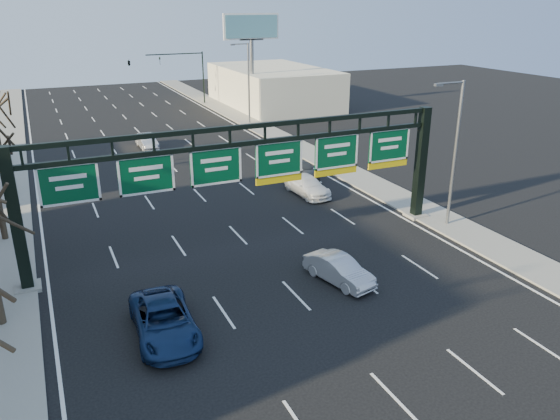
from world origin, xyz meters
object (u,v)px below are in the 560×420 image
car_blue_suv (164,320)px  car_silver_sedan (339,270)px  sign_gantry (251,170)px  car_white_wagon (307,185)px

car_blue_suv → car_silver_sedan: bearing=9.7°
car_blue_suv → car_silver_sedan: size_ratio=1.30×
sign_gantry → car_white_wagon: bearing=44.5°
sign_gantry → car_blue_suv: sign_gantry is taller
car_silver_sedan → car_white_wagon: size_ratio=0.87×
car_silver_sedan → car_white_wagon: car_white_wagon is taller
sign_gantry → car_white_wagon: size_ratio=5.31×
sign_gantry → car_blue_suv: (-6.67, -6.73, -3.90)m
car_white_wagon → car_blue_suv: bearing=-138.5°
car_silver_sedan → car_white_wagon: (4.68, 12.61, 0.01)m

